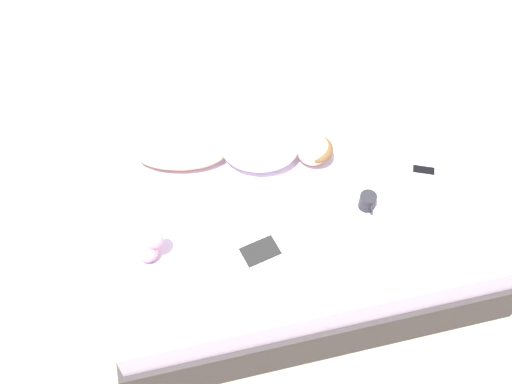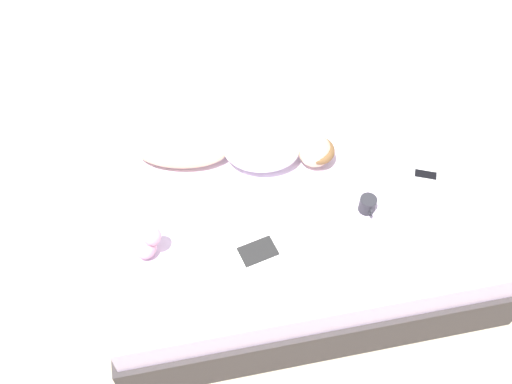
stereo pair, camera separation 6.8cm
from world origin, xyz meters
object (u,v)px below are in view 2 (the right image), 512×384
object	(u,v)px
person	(244,149)
cell_phone	(426,175)
open_magazine	(251,237)
coffee_mug	(368,204)

from	to	relation	value
person	cell_phone	world-z (taller)	person
person	cell_phone	xyz separation A→B (m)	(0.32, 1.03, -0.10)
open_magazine	cell_phone	distance (m)	1.12
coffee_mug	cell_phone	size ratio (longest dim) A/B	0.76
coffee_mug	open_magazine	bearing A→B (deg)	-85.18
person	cell_phone	distance (m)	1.08
person	cell_phone	bearing A→B (deg)	85.09
coffee_mug	person	bearing A→B (deg)	-128.50
cell_phone	person	bearing A→B (deg)	-83.75
open_magazine	coffee_mug	bearing A→B (deg)	81.68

